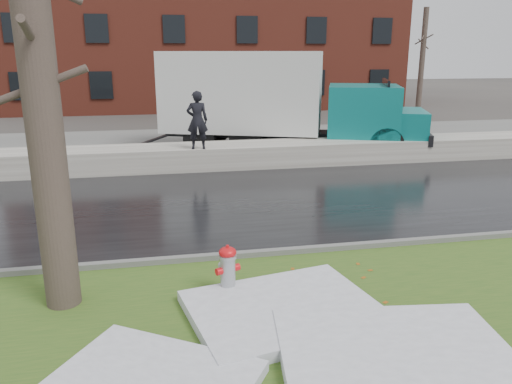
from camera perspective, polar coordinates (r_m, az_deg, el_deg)
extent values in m
plane|color=#47423D|center=(8.38, -0.17, -10.30)|extent=(120.00, 120.00, 0.00)
cube|color=#2D501A|center=(7.29, 1.77, -14.37)|extent=(60.00, 4.50, 0.04)
cube|color=black|center=(12.53, -4.10, -1.33)|extent=(60.00, 7.00, 0.03)
cube|color=slate|center=(20.77, -7.06, 5.41)|extent=(60.00, 9.00, 0.03)
cube|color=slate|center=(9.25, -1.36, -7.24)|extent=(60.00, 0.15, 0.14)
cube|color=beige|center=(16.49, -5.96, 4.06)|extent=(60.00, 1.60, 0.75)
cube|color=maroon|center=(37.58, -6.20, 17.60)|extent=(26.00, 12.00, 10.00)
cylinder|color=brown|center=(33.71, -19.56, 14.08)|extent=(0.36, 0.36, 6.50)
cylinder|color=brown|center=(33.71, -19.71, 15.69)|extent=(0.84, 1.62, 0.73)
cylinder|color=brown|center=(33.74, -19.85, 17.21)|extent=(1.08, 1.26, 0.66)
cylinder|color=brown|center=(33.71, -19.61, 14.68)|extent=(1.40, 0.61, 0.63)
cylinder|color=brown|center=(35.92, 18.46, 14.22)|extent=(0.36, 0.36, 6.50)
cylinder|color=brown|center=(35.92, 18.60, 15.73)|extent=(0.84, 1.62, 0.73)
cylinder|color=brown|center=(35.94, 18.73, 17.16)|extent=(1.08, 1.26, 0.66)
cylinder|color=brown|center=(35.91, 18.51, 14.78)|extent=(1.40, 0.61, 0.63)
cylinder|color=#9DA0A4|center=(7.77, -3.23, -9.29)|extent=(0.30, 0.30, 0.70)
ellipsoid|color=red|center=(7.63, -3.27, -6.89)|extent=(0.35, 0.35, 0.16)
cylinder|color=red|center=(7.60, -3.28, -6.26)|extent=(0.06, 0.06, 0.05)
cylinder|color=red|center=(7.68, -4.21, -9.04)|extent=(0.13, 0.14, 0.11)
cylinder|color=red|center=(7.81, -2.29, -8.59)|extent=(0.13, 0.14, 0.11)
cylinder|color=#9DA0A4|center=(7.86, -3.75, -8.44)|extent=(0.17, 0.14, 0.14)
cylinder|color=brown|center=(7.38, -23.41, 10.40)|extent=(0.65, 0.65, 6.22)
cylinder|color=brown|center=(7.36, -23.95, 15.21)|extent=(0.18, 1.54, 0.65)
cylinder|color=brown|center=(7.37, -23.49, 11.08)|extent=(1.29, 0.16, 0.56)
cube|color=black|center=(19.03, 2.65, 6.67)|extent=(8.45, 3.99, 0.24)
cube|color=beige|center=(19.06, -1.55, 11.42)|extent=(6.38, 4.53, 2.91)
cube|color=#0C6E6D|center=(18.82, 12.12, 9.05)|extent=(3.22, 3.28, 1.83)
cube|color=#0C6E6D|center=(19.02, 16.78, 7.49)|extent=(2.03, 2.67, 0.97)
cube|color=black|center=(18.81, 14.57, 10.88)|extent=(0.82, 2.05, 0.97)
cube|color=black|center=(20.24, -11.50, 5.91)|extent=(2.18, 1.85, 0.72)
cylinder|color=black|center=(17.91, 14.69, 5.26)|extent=(1.22, 0.71, 1.18)
cylinder|color=black|center=(20.13, 14.12, 6.40)|extent=(1.22, 0.71, 1.18)
cylinder|color=black|center=(18.10, -1.16, 5.87)|extent=(1.22, 0.71, 1.18)
cylinder|color=black|center=(20.30, -0.03, 6.94)|extent=(1.22, 0.71, 1.18)
cylinder|color=black|center=(18.48, -6.45, 5.98)|extent=(1.22, 0.71, 1.18)
cylinder|color=black|center=(20.64, -4.79, 7.03)|extent=(1.22, 0.71, 1.18)
imported|color=black|center=(15.67, -6.73, 8.15)|extent=(0.67, 0.45, 1.80)
cube|color=silver|center=(7.33, 3.17, -13.31)|extent=(2.94, 2.47, 0.16)
cube|color=silver|center=(6.06, -11.86, -20.70)|extent=(2.72, 2.54, 0.14)
cube|color=silver|center=(6.69, 15.29, -16.86)|extent=(3.01, 2.15, 0.18)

